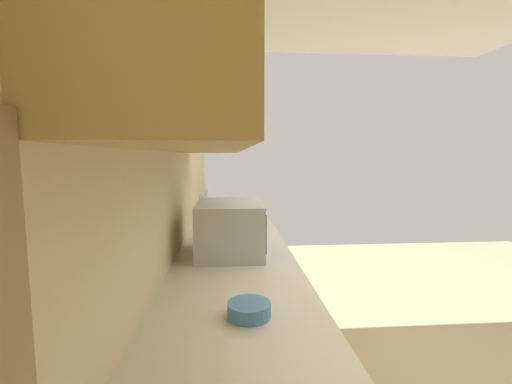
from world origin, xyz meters
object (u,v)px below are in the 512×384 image
(bowl, at_px, (249,309))
(kettle, at_px, (238,216))
(oven_range, at_px, (233,248))
(microwave, at_px, (230,228))

(bowl, bearing_deg, kettle, 0.00)
(bowl, height_order, kettle, kettle)
(oven_range, height_order, bowl, oven_range)
(oven_range, bearing_deg, bowl, -179.09)
(bowl, distance_m, kettle, 1.52)
(oven_range, relative_size, kettle, 6.21)
(oven_range, xyz_separation_m, bowl, (-2.43, -0.04, 0.46))
(microwave, height_order, kettle, microwave)
(oven_range, relative_size, bowl, 7.23)
(oven_range, height_order, kettle, oven_range)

